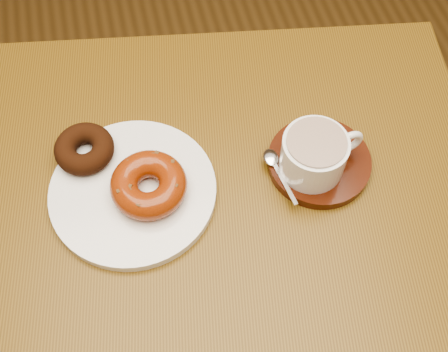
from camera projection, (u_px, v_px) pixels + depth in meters
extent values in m
plane|color=brown|center=(299.00, 261.00, 1.66)|extent=(6.00, 6.00, 0.00)
cube|color=brown|center=(212.00, 190.00, 0.88)|extent=(0.95, 0.77, 0.03)
cylinder|color=#482F14|center=(50.00, 179.00, 1.35)|extent=(0.05, 0.05, 0.77)
cylinder|color=#482F14|center=(364.00, 160.00, 1.38)|extent=(0.05, 0.05, 0.77)
cylinder|color=white|center=(133.00, 191.00, 0.85)|extent=(0.30, 0.30, 0.02)
torus|color=black|center=(84.00, 149.00, 0.86)|extent=(0.10, 0.10, 0.03)
torus|color=maroon|center=(149.00, 185.00, 0.83)|extent=(0.13, 0.13, 0.04)
cube|color=#4D3319|center=(172.00, 174.00, 0.82)|extent=(0.01, 0.01, 0.00)
cube|color=#4D3319|center=(168.00, 166.00, 0.82)|extent=(0.01, 0.01, 0.00)
cube|color=#4D3319|center=(162.00, 161.00, 0.83)|extent=(0.01, 0.01, 0.00)
cube|color=#4D3319|center=(153.00, 158.00, 0.83)|extent=(0.01, 0.01, 0.00)
cube|color=#4D3319|center=(143.00, 158.00, 0.83)|extent=(0.01, 0.01, 0.00)
cube|color=#4D3319|center=(134.00, 161.00, 0.83)|extent=(0.01, 0.01, 0.00)
cube|color=#4D3319|center=(127.00, 167.00, 0.82)|extent=(0.01, 0.01, 0.00)
cube|color=#4D3319|center=(123.00, 175.00, 0.81)|extent=(0.01, 0.01, 0.00)
cube|color=#4D3319|center=(122.00, 184.00, 0.81)|extent=(0.01, 0.01, 0.00)
cube|color=#4D3319|center=(126.00, 192.00, 0.80)|extent=(0.01, 0.01, 0.00)
cube|color=#4D3319|center=(132.00, 197.00, 0.80)|extent=(0.01, 0.01, 0.00)
cube|color=#4D3319|center=(141.00, 201.00, 0.79)|extent=(0.01, 0.01, 0.00)
cube|color=#4D3319|center=(151.00, 200.00, 0.79)|extent=(0.01, 0.01, 0.00)
cube|color=#4D3319|center=(161.00, 197.00, 0.80)|extent=(0.01, 0.01, 0.00)
cube|color=#4D3319|center=(168.00, 190.00, 0.80)|extent=(0.01, 0.01, 0.00)
cube|color=#4D3319|center=(172.00, 182.00, 0.81)|extent=(0.01, 0.01, 0.00)
cylinder|color=#3A1408|center=(319.00, 162.00, 0.88)|extent=(0.18, 0.18, 0.02)
cylinder|color=white|center=(313.00, 155.00, 0.84)|extent=(0.10, 0.10, 0.07)
cylinder|color=#552F1D|center=(317.00, 142.00, 0.81)|extent=(0.09, 0.09, 0.00)
torus|color=white|center=(349.00, 142.00, 0.84)|extent=(0.05, 0.02, 0.05)
ellipsoid|color=silver|center=(271.00, 157.00, 0.87)|extent=(0.02, 0.03, 0.01)
cube|color=silver|center=(284.00, 182.00, 0.85)|extent=(0.02, 0.09, 0.00)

